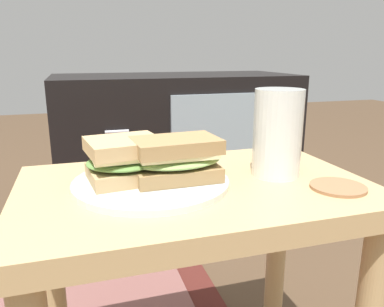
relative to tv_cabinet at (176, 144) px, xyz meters
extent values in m
cube|color=tan|center=(-0.21, -0.95, 0.15)|extent=(0.56, 0.36, 0.04)
cylinder|color=tan|center=(-0.46, -0.80, -0.08)|extent=(0.04, 0.04, 0.43)
cylinder|color=tan|center=(0.03, -0.80, -0.08)|extent=(0.04, 0.04, 0.43)
cube|color=black|center=(0.00, 0.00, 0.00)|extent=(0.96, 0.44, 0.58)
cube|color=#8C9EA8|center=(0.12, -0.22, 0.01)|extent=(0.39, 0.01, 0.44)
cylinder|color=silver|center=(-0.26, -0.23, 0.12)|extent=(0.08, 0.01, 0.01)
cylinder|color=silver|center=(-0.26, -0.23, -0.10)|extent=(0.08, 0.01, 0.01)
cube|color=#4C1E19|center=(-0.51, -0.44, -0.29)|extent=(0.94, 0.71, 0.01)
cube|color=brown|center=(-0.51, -0.44, -0.28)|extent=(0.77, 0.58, 0.00)
cylinder|color=silver|center=(-0.28, -0.94, 0.17)|extent=(0.25, 0.25, 0.01)
cube|color=tan|center=(-0.32, -0.93, 0.19)|extent=(0.12, 0.11, 0.02)
ellipsoid|color=#608C42|center=(-0.32, -0.93, 0.21)|extent=(0.13, 0.12, 0.02)
cube|color=beige|center=(-0.32, -0.93, 0.22)|extent=(0.11, 0.10, 0.01)
cube|color=tan|center=(-0.32, -0.93, 0.23)|extent=(0.12, 0.11, 0.02)
cube|color=#9E7A4C|center=(-0.24, -0.95, 0.19)|extent=(0.13, 0.09, 0.02)
ellipsoid|color=#8CB260|center=(-0.24, -0.95, 0.21)|extent=(0.14, 0.10, 0.02)
cube|color=beige|center=(-0.24, -0.95, 0.22)|extent=(0.12, 0.08, 0.01)
cube|color=#9E7A4C|center=(-0.24, -0.95, 0.24)|extent=(0.14, 0.09, 0.02)
cylinder|color=silver|center=(-0.07, -0.95, 0.24)|extent=(0.08, 0.08, 0.15)
cylinder|color=#B26014|center=(-0.07, -0.95, 0.23)|extent=(0.07, 0.07, 0.11)
cylinder|color=white|center=(-0.07, -0.95, 0.29)|extent=(0.07, 0.07, 0.01)
cylinder|color=#996B47|center=(-0.01, -1.04, 0.17)|extent=(0.09, 0.09, 0.01)
camera|label=1|loc=(-0.39, -1.50, 0.37)|focal=35.18mm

